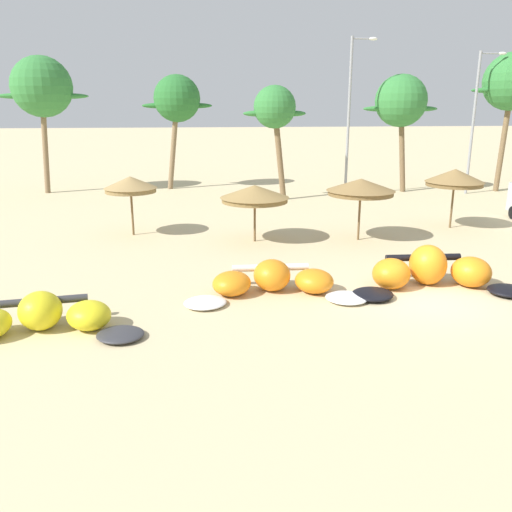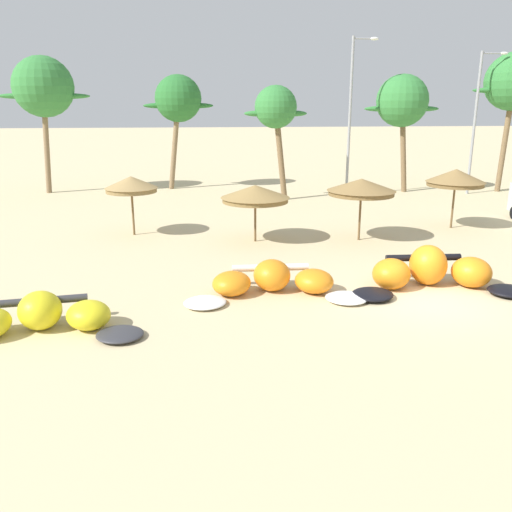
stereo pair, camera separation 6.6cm
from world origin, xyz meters
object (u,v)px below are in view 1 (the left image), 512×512
at_px(palm_leftmost, 42,88).
at_px(beach_umbrella_outermost, 455,177).
at_px(kite_far_left, 39,319).
at_px(palm_center_right, 512,83).
at_px(kite_left_of_center, 431,272).
at_px(lamppost_west, 351,110).
at_px(lamppost_west_center, 476,116).
at_px(beach_umbrella_near_palms, 361,187).
at_px(kite_left, 273,282).
at_px(palm_center_left, 401,102).
at_px(palm_left_of_gap, 275,109).
at_px(beach_umbrella_middle, 255,194).
at_px(beach_umbrella_near_van, 130,184).
at_px(palm_left, 177,100).

bearing_deg(palm_leftmost, beach_umbrella_outermost, -31.21).
relative_size(kite_far_left, palm_leftmost, 0.63).
bearing_deg(palm_center_right, palm_leftmost, 174.75).
relative_size(kite_left_of_center, lamppost_west, 0.62).
bearing_deg(palm_center_right, lamppost_west_center, -164.03).
distance_m(beach_umbrella_near_palms, beach_umbrella_outermost, 5.57).
height_order(kite_left, kite_left_of_center, kite_left_of_center).
bearing_deg(palm_center_left, beach_umbrella_near_palms, -117.04).
bearing_deg(palm_left_of_gap, palm_leftmost, 162.94).
distance_m(beach_umbrella_middle, beach_umbrella_outermost, 10.05).
bearing_deg(palm_center_left, kite_left_of_center, -107.54).
bearing_deg(kite_left, beach_umbrella_near_palms, 53.52).
distance_m(palm_left_of_gap, lamppost_west, 5.22).
xyz_separation_m(beach_umbrella_near_van, lamppost_west, (13.05, 9.78, 3.15)).
xyz_separation_m(palm_leftmost, palm_center_right, (31.05, -2.85, 0.34)).
bearing_deg(lamppost_west_center, palm_center_right, 15.97).
relative_size(palm_left_of_gap, palm_center_left, 0.90).
xyz_separation_m(palm_left_of_gap, palm_center_right, (16.27, 1.69, 1.67)).
xyz_separation_m(beach_umbrella_near_van, palm_left_of_gap, (7.95, 8.67, 3.23)).
distance_m(kite_far_left, kite_left_of_center, 12.17).
distance_m(kite_left_of_center, lamppost_west_center, 21.74).
bearing_deg(beach_umbrella_near_palms, kite_left_of_center, -85.96).
relative_size(beach_umbrella_outermost, palm_center_left, 0.37).
bearing_deg(kite_far_left, palm_center_left, 50.43).
bearing_deg(beach_umbrella_near_palms, beach_umbrella_middle, 176.86).
distance_m(palm_left, palm_center_right, 22.67).
distance_m(beach_umbrella_outermost, palm_left, 20.09).
distance_m(kite_left, palm_center_left, 23.41).
bearing_deg(lamppost_west, kite_far_left, -124.63).
bearing_deg(palm_left, beach_umbrella_middle, -77.24).
relative_size(palm_leftmost, lamppost_west, 0.90).
xyz_separation_m(beach_umbrella_near_van, lamppost_west_center, (21.50, 9.58, 2.76)).
distance_m(palm_center_left, palm_center_right, 7.52).
distance_m(beach_umbrella_near_van, palm_left, 14.73).
bearing_deg(palm_center_right, beach_umbrella_outermost, -129.61).
height_order(palm_leftmost, lamppost_west, lamppost_west).
bearing_deg(palm_center_left, palm_left, 167.97).
bearing_deg(lamppost_west_center, kite_left_of_center, -120.77).
height_order(kite_left_of_center, palm_center_right, palm_center_right).
relative_size(palm_leftmost, palm_center_left, 1.14).
height_order(beach_umbrella_near_van, palm_center_left, palm_center_left).
distance_m(kite_left_of_center, beach_umbrella_near_palms, 6.84).
distance_m(palm_leftmost, palm_center_left, 23.78).
distance_m(kite_left_of_center, palm_center_right, 24.34).
bearing_deg(kite_left, lamppost_west_center, 48.44).
xyz_separation_m(kite_left, lamppost_west_center, (16.18, 18.25, 4.74)).
relative_size(kite_left_of_center, beach_umbrella_near_palms, 2.03).
height_order(beach_umbrella_outermost, palm_center_right, palm_center_right).
height_order(beach_umbrella_middle, lamppost_west_center, lamppost_west_center).
xyz_separation_m(beach_umbrella_middle, beach_umbrella_near_palms, (4.67, -0.26, 0.25)).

